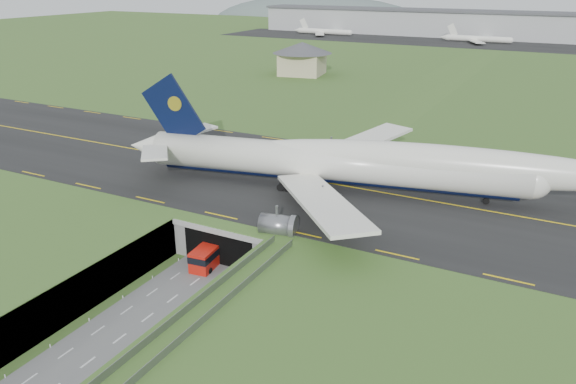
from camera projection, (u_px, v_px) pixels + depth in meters
The scene contains 10 objects.
ground at pixel (186, 290), 77.87m from camera, with size 900.00×900.00×0.00m, color #3E6026.
airfield_deck at pixel (185, 271), 76.78m from camera, with size 800.00×800.00×6.00m, color gray.
trench_road at pixel (150, 316), 71.64m from camera, with size 12.00×75.00×0.20m, color slate.
taxiway at pixel (294, 177), 102.93m from camera, with size 800.00×44.00×0.18m, color black.
tunnel_portal at pixel (248, 224), 90.47m from camera, with size 17.00×22.30×6.00m.
guideway at pixel (154, 360), 55.40m from camera, with size 3.00×53.00×7.05m.
jumbo_jet at pixel (367, 164), 93.98m from camera, with size 88.13×57.03×19.26m.
shuttle_tram at pixel (210, 254), 83.96m from camera, with size 3.81×8.14×3.20m.
service_building at pixel (302, 56), 206.58m from camera, with size 25.36×25.36×11.91m.
cargo_terminal at pixel (506, 25), 320.25m from camera, with size 320.00×67.00×15.60m.
Camera 1 is at (43.89, -53.44, 40.80)m, focal length 35.00 mm.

